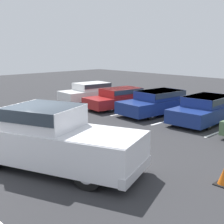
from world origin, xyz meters
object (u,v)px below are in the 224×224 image
object	(u,v)px
pickup_truck	(53,139)
parked_sedan_b	(120,97)
parked_sedan_d	(206,108)
traffic_cone	(224,177)
wheel_stop_curb	(159,102)
parked_sedan_c	(159,101)
parked_sedan_a	(91,91)

from	to	relation	value
pickup_truck	parked_sedan_b	xyz separation A→B (m)	(-5.41, 8.28, -0.31)
parked_sedan_d	pickup_truck	bearing A→B (deg)	-2.86
parked_sedan_b	pickup_truck	bearing A→B (deg)	38.89
pickup_truck	traffic_cone	size ratio (longest dim) A/B	11.64
parked_sedan_b	parked_sedan_d	bearing A→B (deg)	100.67
pickup_truck	parked_sedan_b	size ratio (longest dim) A/B	1.28
parked_sedan_b	wheel_stop_curb	size ratio (longest dim) A/B	2.68
parked_sedan_b	parked_sedan_c	distance (m)	2.68
parked_sedan_a	traffic_cone	distance (m)	13.93
pickup_truck	parked_sedan_a	world-z (taller)	pickup_truck
pickup_truck	parked_sedan_d	size ratio (longest dim) A/B	1.29
parked_sedan_c	wheel_stop_curb	xyz separation A→B (m)	(-2.12, 2.75, -0.61)
parked_sedan_b	parked_sedan_c	size ratio (longest dim) A/B	0.93
pickup_truck	wheel_stop_curb	distance (m)	12.39
parked_sedan_b	traffic_cone	size ratio (longest dim) A/B	9.07
parked_sedan_b	wheel_stop_curb	distance (m)	3.18
parked_sedan_a	parked_sedan_d	size ratio (longest dim) A/B	0.97
parked_sedan_a	parked_sedan_c	world-z (taller)	parked_sedan_c
parked_sedan_a	parked_sedan_b	bearing A→B (deg)	90.40
pickup_truck	parked_sedan_a	distance (m)	12.06
parked_sedan_c	parked_sedan_d	size ratio (longest dim) A/B	1.09
parked_sedan_c	traffic_cone	xyz separation A→B (m)	(6.86, -5.98, -0.45)
parked_sedan_d	wheel_stop_curb	bearing A→B (deg)	-120.47
parked_sedan_a	traffic_cone	size ratio (longest dim) A/B	8.72
wheel_stop_curb	parked_sedan_c	bearing A→B (deg)	-52.48
parked_sedan_a	wheel_stop_curb	bearing A→B (deg)	133.25
parked_sedan_b	parked_sedan_d	world-z (taller)	parked_sedan_d
pickup_truck	parked_sedan_c	size ratio (longest dim) A/B	1.19
pickup_truck	parked_sedan_d	world-z (taller)	pickup_truck
wheel_stop_curb	parked_sedan_b	bearing A→B (deg)	-100.00
parked_sedan_a	wheel_stop_curb	distance (m)	4.62
parked_sedan_b	traffic_cone	bearing A→B (deg)	65.06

